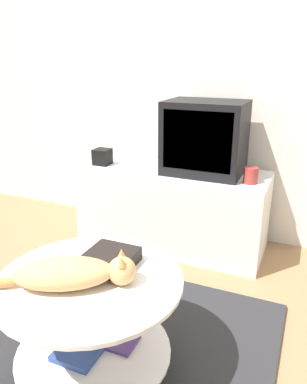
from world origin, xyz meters
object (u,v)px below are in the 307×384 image
speaker (102,157)px  tv (205,138)px  dvd_box (110,259)px  cat (71,273)px

speaker → tv: bearing=7.0°
dvd_box → cat: bearing=-108.5°
dvd_box → speaker: bearing=122.0°
dvd_box → cat: cat is taller
tv → cat: 1.42m
tv → speaker: size_ratio=4.52×
tv → dvd_box: 1.24m
tv → cat: tv is taller
cat → speaker: bearing=88.1°
speaker → cat: speaker is taller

